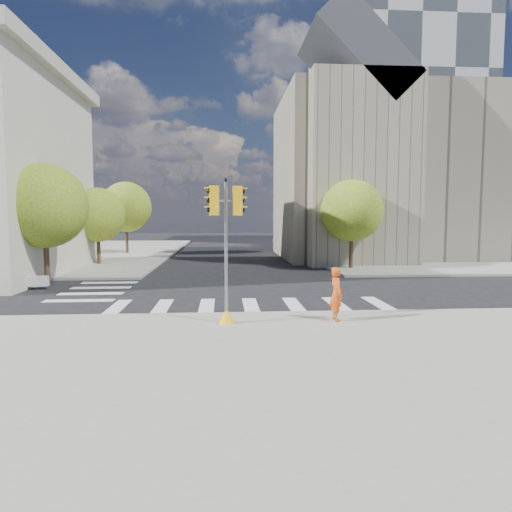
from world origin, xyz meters
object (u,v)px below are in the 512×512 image
Objects in this scene: traffic_signal at (226,263)px; lamp_far at (310,208)px; lamp_near at (344,204)px; photographer at (336,294)px.

lamp_far is at bearing 67.69° from traffic_signal.
lamp_near is 1.71× the size of traffic_signal.
photographer is (-5.40, -19.58, -3.52)m from lamp_near.
lamp_far is 35.02m from traffic_signal.
lamp_far is 1.71× the size of traffic_signal.
lamp_far is 34.20m from photographer.
traffic_signal is 2.60× the size of photographer.
lamp_near reaches higher than traffic_signal.
lamp_near and lamp_far have the same top height.
traffic_signal is at bearing -114.80° from lamp_near.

